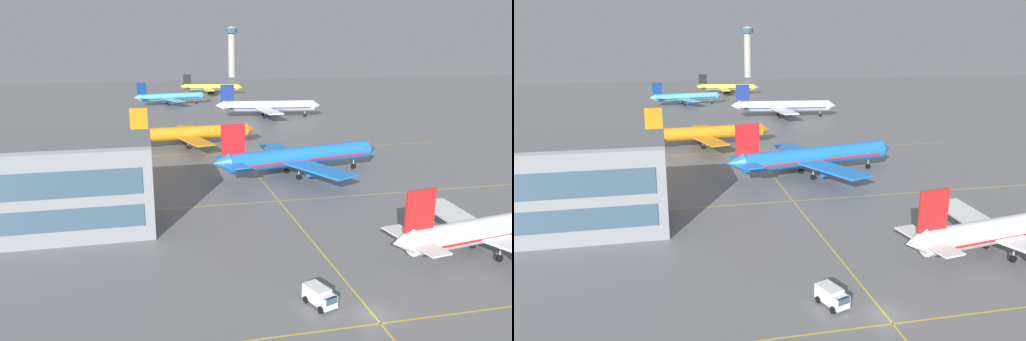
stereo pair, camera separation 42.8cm
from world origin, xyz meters
TOP-DOWN VIEW (x-y plane):
  - ground_plane at (0.00, 0.00)m, footprint 600.00×600.00m
  - airliner_front_gate at (23.15, 10.91)m, footprint 34.60×29.52m
  - airliner_second_row at (8.61, 54.91)m, footprint 39.66×33.69m
  - airliner_third_row at (-11.34, 89.15)m, footprint 35.93×30.87m
  - airliner_far_left_stand at (21.05, 134.27)m, footprint 39.20×33.58m
  - airliner_far_right_stand at (-12.27, 176.98)m, footprint 32.33×27.50m
  - airliner_distant_taxiway at (10.64, 216.12)m, footprint 32.31×27.45m
  - taxiway_markings at (0.00, 39.28)m, footprint 112.15×136.21m
  - service_truck_red_van at (-5.03, 2.88)m, footprint 3.21×4.48m
  - control_tower at (40.02, 322.92)m, footprint 8.82×8.82m

SIDE VIEW (x-z plane):
  - ground_plane at x=0.00m, z-range 0.00..0.00m
  - taxiway_markings at x=0.00m, z-range 0.00..0.01m
  - service_truck_red_van at x=-5.03m, z-range 0.13..2.23m
  - airliner_far_right_stand at x=-12.27m, z-range -1.60..8.49m
  - airliner_distant_taxiway at x=10.64m, z-range -1.60..8.51m
  - airliner_front_gate at x=23.15m, z-range -1.71..9.07m
  - airliner_third_row at x=-11.34m, z-range -1.77..9.39m
  - airliner_far_left_stand at x=21.05m, z-range -1.93..10.25m
  - airliner_second_row at x=8.61m, z-range -1.97..10.44m
  - control_tower at x=40.02m, z-range 3.00..39.40m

